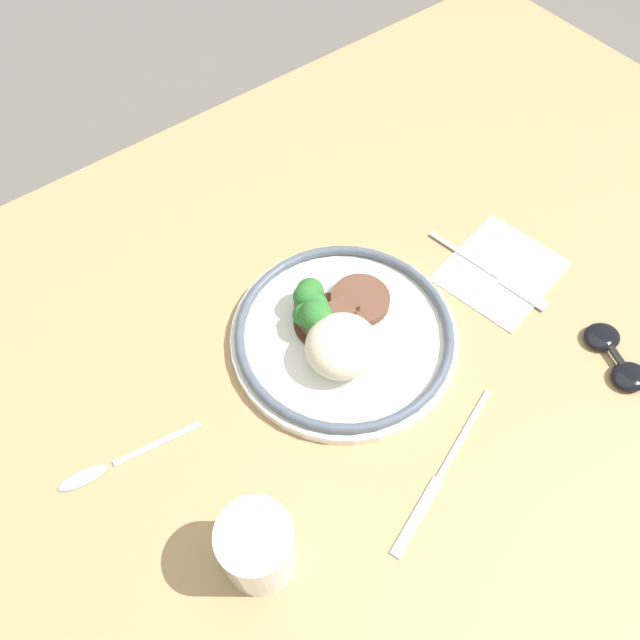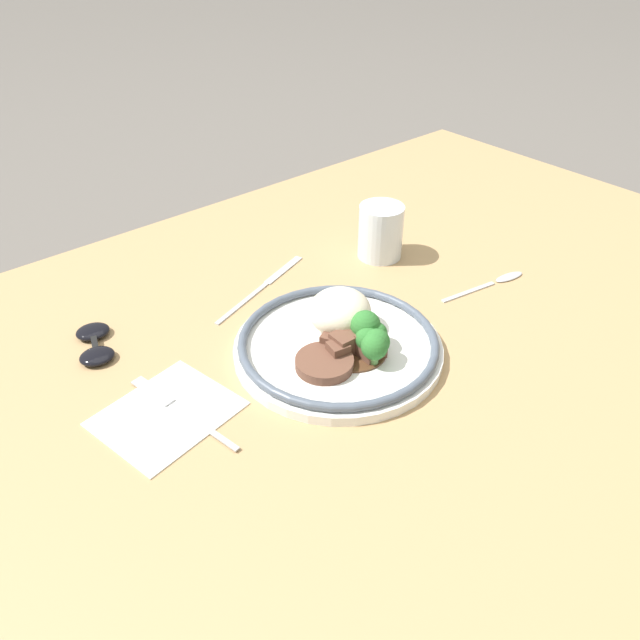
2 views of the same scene
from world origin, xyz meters
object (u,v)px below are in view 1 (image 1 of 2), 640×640
object	(u,v)px
juice_glass	(258,549)
sunglasses	(616,356)
fork	(498,277)
plate	(341,332)
spoon	(102,469)
knife	(441,474)

from	to	relation	value
juice_glass	sunglasses	xyz separation A→B (m)	(-0.48, 0.07, -0.03)
fork	juice_glass	bearing A→B (deg)	-86.80
plate	spoon	size ratio (longest dim) A/B	1.71
sunglasses	knife	bearing A→B (deg)	13.73
fork	knife	distance (m)	0.29
fork	plate	bearing A→B (deg)	-112.22
plate	fork	size ratio (longest dim) A/B	1.52
knife	sunglasses	distance (m)	0.27
juice_glass	spoon	world-z (taller)	juice_glass
juice_glass	spoon	size ratio (longest dim) A/B	0.55
spoon	knife	bearing A→B (deg)	151.31
plate	fork	world-z (taller)	plate
fork	knife	size ratio (longest dim) A/B	0.86
sunglasses	plate	bearing A→B (deg)	-23.50
plate	spoon	world-z (taller)	plate
fork	sunglasses	world-z (taller)	sunglasses
spoon	sunglasses	bearing A→B (deg)	165.32
juice_glass	sunglasses	world-z (taller)	juice_glass
fork	spoon	bearing A→B (deg)	-108.07
plate	fork	xyz separation A→B (m)	(-0.23, 0.05, -0.02)
juice_glass	fork	world-z (taller)	juice_glass
plate	spoon	distance (m)	0.32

